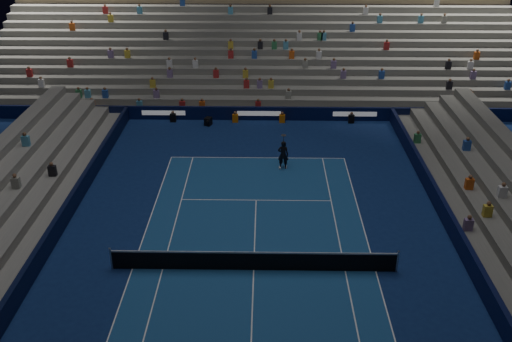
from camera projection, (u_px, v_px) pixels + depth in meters
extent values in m
plane|color=#0D1F51|center=(254.00, 270.00, 25.99)|extent=(90.00, 90.00, 0.00)
cube|color=navy|center=(254.00, 270.00, 25.98)|extent=(10.97, 23.77, 0.01)
cube|color=black|center=(259.00, 113.00, 42.32)|extent=(44.00, 0.25, 1.00)
cube|color=black|center=(472.00, 263.00, 25.61)|extent=(0.25, 37.00, 1.00)
cube|color=black|center=(38.00, 259.00, 25.91)|extent=(0.25, 37.00, 1.00)
cube|color=slate|center=(259.00, 112.00, 43.32)|extent=(44.00, 1.00, 0.50)
cube|color=slate|center=(259.00, 104.00, 44.11)|extent=(44.00, 1.00, 1.00)
cube|color=slate|center=(259.00, 97.00, 44.89)|extent=(44.00, 1.00, 1.50)
cube|color=slate|center=(260.00, 89.00, 45.67)|extent=(44.00, 1.00, 2.00)
cube|color=slate|center=(260.00, 82.00, 46.46)|extent=(44.00, 1.00, 2.50)
cube|color=slate|center=(260.00, 76.00, 47.24)|extent=(44.00, 1.00, 3.00)
cube|color=slate|center=(260.00, 69.00, 48.02)|extent=(44.00, 1.00, 3.50)
cube|color=slate|center=(260.00, 63.00, 48.81)|extent=(44.00, 1.00, 4.00)
cube|color=slate|center=(260.00, 57.00, 49.59)|extent=(44.00, 1.00, 4.50)
cube|color=slate|center=(260.00, 51.00, 50.37)|extent=(44.00, 1.00, 5.00)
cube|color=slate|center=(261.00, 45.00, 51.16)|extent=(44.00, 1.00, 5.50)
cube|color=slate|center=(261.00, 40.00, 51.94)|extent=(44.00, 1.00, 6.00)
cube|color=#61615C|center=(489.00, 268.00, 25.71)|extent=(1.00, 37.00, 0.50)
cube|color=slate|center=(21.00, 263.00, 26.04)|extent=(1.00, 37.00, 0.50)
cylinder|color=#B2B2B7|center=(111.00, 259.00, 25.84)|extent=(0.10, 0.10, 1.10)
cylinder|color=#B2B2B7|center=(397.00, 261.00, 25.64)|extent=(0.10, 0.10, 1.10)
cube|color=black|center=(254.00, 262.00, 25.79)|extent=(12.80, 0.03, 0.90)
cube|color=white|center=(254.00, 253.00, 25.57)|extent=(12.80, 0.04, 0.08)
imported|color=black|center=(283.00, 155.00, 34.91)|extent=(0.70, 0.50, 1.80)
cube|color=black|center=(208.00, 121.00, 41.49)|extent=(0.59, 0.64, 0.57)
cylinder|color=black|center=(208.00, 121.00, 41.02)|extent=(0.28, 0.38, 0.16)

